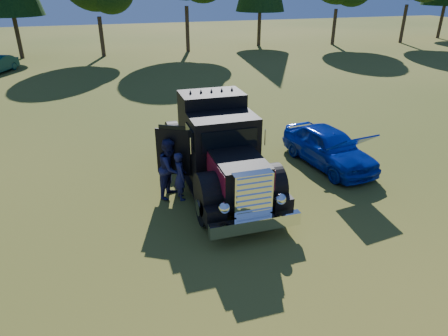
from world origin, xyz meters
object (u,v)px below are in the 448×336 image
(hotrod_coupe, at_px, (329,147))
(spectator_far, at_px, (170,168))
(spectator_near, at_px, (180,176))
(diamond_t_truck, at_px, (219,151))

(hotrod_coupe, bearing_deg, spectator_far, -174.12)
(spectator_near, bearing_deg, spectator_far, 34.78)
(spectator_near, xyz_separation_m, spectator_far, (-0.25, 0.30, 0.18))
(hotrod_coupe, relative_size, spectator_near, 2.81)
(diamond_t_truck, relative_size, spectator_near, 4.54)
(hotrod_coupe, xyz_separation_m, spectator_far, (-6.01, -0.62, 0.24))
(diamond_t_truck, bearing_deg, spectator_far, -175.08)
(spectator_near, distance_m, spectator_far, 0.42)
(diamond_t_truck, height_order, spectator_far, diamond_t_truck)
(hotrod_coupe, height_order, spectator_near, hotrod_coupe)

